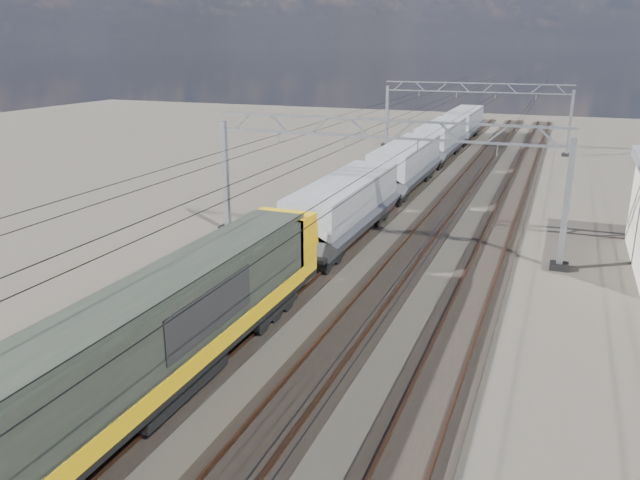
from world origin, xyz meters
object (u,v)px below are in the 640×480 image
(hopper_wagon_mid, at_px, (406,163))
(catenary_gantry_mid, at_px, (380,179))
(hopper_wagon_third, at_px, (441,138))
(catenary_gantry_far, at_px, (474,114))
(locomotive, at_px, (158,333))
(hopper_wagon_fourth, at_px, (464,122))
(hopper_wagon_lead, at_px, (345,205))

(hopper_wagon_mid, bearing_deg, catenary_gantry_mid, -82.06)
(hopper_wagon_third, bearing_deg, hopper_wagon_mid, -90.00)
(catenary_gantry_far, relative_size, hopper_wagon_mid, 1.53)
(catenary_gantry_far, height_order, locomotive, catenary_gantry_far)
(catenary_gantry_far, bearing_deg, catenary_gantry_mid, -90.00)
(locomotive, height_order, hopper_wagon_third, locomotive)
(locomotive, relative_size, hopper_wagon_fourth, 1.62)
(hopper_wagon_third, bearing_deg, hopper_wagon_lead, -90.00)
(hopper_wagon_fourth, bearing_deg, catenary_gantry_far, -73.48)
(catenary_gantry_mid, bearing_deg, catenary_gantry_far, 90.00)
(hopper_wagon_fourth, bearing_deg, hopper_wagon_lead, -90.00)
(catenary_gantry_far, distance_m, hopper_wagon_lead, 35.95)
(hopper_wagon_mid, bearing_deg, hopper_wagon_fourth, 90.00)
(hopper_wagon_fourth, bearing_deg, locomotive, -90.00)
(hopper_wagon_third, distance_m, hopper_wagon_fourth, 14.20)
(locomotive, bearing_deg, hopper_wagon_fourth, 90.00)
(hopper_wagon_lead, xyz_separation_m, hopper_wagon_mid, (0.00, 14.20, 0.00))
(locomotive, distance_m, hopper_wagon_mid, 31.90)
(hopper_wagon_lead, bearing_deg, hopper_wagon_fourth, 90.00)
(hopper_wagon_mid, xyz_separation_m, hopper_wagon_third, (0.00, 14.20, 0.00))
(locomotive, bearing_deg, hopper_wagon_mid, 90.00)
(hopper_wagon_lead, relative_size, hopper_wagon_third, 1.00)
(catenary_gantry_far, distance_m, locomotive, 53.61)
(catenary_gantry_far, height_order, hopper_wagon_mid, catenary_gantry_far)
(catenary_gantry_far, height_order, hopper_wagon_lead, catenary_gantry_far)
(catenary_gantry_mid, bearing_deg, hopper_wagon_fourth, 92.68)
(hopper_wagon_lead, bearing_deg, catenary_gantry_mid, -4.08)
(catenary_gantry_mid, bearing_deg, hopper_wagon_third, 94.01)
(hopper_wagon_mid, bearing_deg, catenary_gantry_far, 84.72)
(hopper_wagon_fourth, bearing_deg, hopper_wagon_mid, -90.00)
(catenary_gantry_mid, distance_m, hopper_wagon_third, 28.66)
(hopper_wagon_lead, distance_m, hopper_wagon_third, 28.40)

